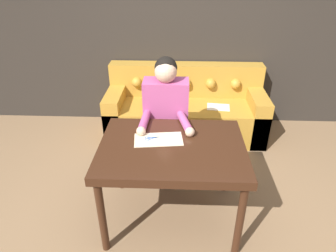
% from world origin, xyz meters
% --- Properties ---
extents(ground_plane, '(16.00, 16.00, 0.00)m').
position_xyz_m(ground_plane, '(0.00, 0.00, 0.00)').
color(ground_plane, '#846647').
extents(wall_back, '(8.00, 0.06, 2.60)m').
position_xyz_m(wall_back, '(0.00, 1.97, 1.30)').
color(wall_back, '#2D2823').
rests_on(wall_back, ground_plane).
extents(dining_table, '(1.15, 0.86, 0.76)m').
position_xyz_m(dining_table, '(-0.01, 0.07, 0.68)').
color(dining_table, '#381E11').
rests_on(dining_table, ground_plane).
extents(couch, '(1.97, 0.78, 0.86)m').
position_xyz_m(couch, '(0.12, 1.58, 0.31)').
color(couch, '#B7842D').
rests_on(couch, ground_plane).
extents(person, '(0.48, 0.62, 1.29)m').
position_xyz_m(person, '(-0.09, 0.64, 0.66)').
color(person, '#33281E').
rests_on(person, ground_plane).
extents(pattern_paper_main, '(0.41, 0.25, 0.00)m').
position_xyz_m(pattern_paper_main, '(-0.12, 0.14, 0.76)').
color(pattern_paper_main, beige).
rests_on(pattern_paper_main, dining_table).
extents(scissors, '(0.23, 0.12, 0.01)m').
position_xyz_m(scissors, '(-0.16, 0.17, 0.77)').
color(scissors, silver).
rests_on(scissors, dining_table).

